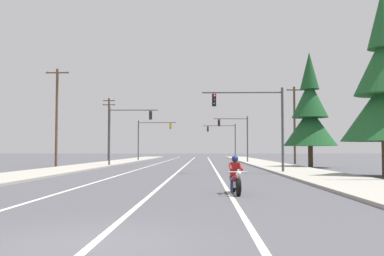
{
  "coord_description": "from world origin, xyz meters",
  "views": [
    {
      "loc": [
        2.11,
        -7.95,
        1.68
      ],
      "look_at": [
        1.34,
        21.69,
        3.16
      ],
      "focal_mm": 41.11,
      "sensor_mm": 36.0,
      "label": 1
    }
  ],
  "objects_px": {
    "traffic_signal_near_left": "(124,127)",
    "traffic_signal_mid_right": "(238,132)",
    "traffic_signal_far_right": "(226,136)",
    "utility_pole_right_far": "(295,124)",
    "utility_pole_left_far": "(109,127)",
    "conifer_tree_right_verge_near": "(384,89)",
    "utility_pole_left_near": "(57,115)",
    "motorcycle_with_rider": "(236,178)",
    "traffic_signal_near_right": "(258,116)",
    "conifer_tree_right_verge_far": "(310,114)",
    "traffic_signal_mid_left": "(150,134)"
  },
  "relations": [
    {
      "from": "motorcycle_with_rider",
      "to": "traffic_signal_near_left",
      "type": "height_order",
      "value": "traffic_signal_near_left"
    },
    {
      "from": "traffic_signal_mid_left",
      "to": "utility_pole_left_near",
      "type": "distance_m",
      "value": 23.49
    },
    {
      "from": "utility_pole_left_near",
      "to": "conifer_tree_right_verge_far",
      "type": "distance_m",
      "value": 25.26
    },
    {
      "from": "traffic_signal_near_left",
      "to": "traffic_signal_mid_left",
      "type": "height_order",
      "value": "same"
    },
    {
      "from": "traffic_signal_mid_right",
      "to": "conifer_tree_right_verge_far",
      "type": "distance_m",
      "value": 17.31
    },
    {
      "from": "traffic_signal_near_left",
      "to": "traffic_signal_mid_right",
      "type": "bearing_deg",
      "value": 45.38
    },
    {
      "from": "traffic_signal_far_right",
      "to": "utility_pole_left_far",
      "type": "distance_m",
      "value": 20.04
    },
    {
      "from": "traffic_signal_mid_left",
      "to": "utility_pole_left_far",
      "type": "bearing_deg",
      "value": 167.09
    },
    {
      "from": "traffic_signal_near_left",
      "to": "conifer_tree_right_verge_near",
      "type": "distance_m",
      "value": 26.6
    },
    {
      "from": "motorcycle_with_rider",
      "to": "utility_pole_right_far",
      "type": "relative_size",
      "value": 0.23
    },
    {
      "from": "traffic_signal_near_left",
      "to": "traffic_signal_near_right",
      "type": "bearing_deg",
      "value": -48.17
    },
    {
      "from": "utility_pole_left_near",
      "to": "utility_pole_right_far",
      "type": "xyz_separation_m",
      "value": [
        25.98,
        9.08,
        -0.36
      ]
    },
    {
      "from": "traffic_signal_near_left",
      "to": "traffic_signal_far_right",
      "type": "xyz_separation_m",
      "value": [
        12.17,
        29.93,
        0.03
      ]
    },
    {
      "from": "traffic_signal_mid_right",
      "to": "traffic_signal_far_right",
      "type": "bearing_deg",
      "value": 92.58
    },
    {
      "from": "utility_pole_left_far",
      "to": "motorcycle_with_rider",
      "type": "bearing_deg",
      "value": -72.6
    },
    {
      "from": "utility_pole_left_far",
      "to": "conifer_tree_right_verge_far",
      "type": "height_order",
      "value": "conifer_tree_right_verge_far"
    },
    {
      "from": "conifer_tree_right_verge_near",
      "to": "utility_pole_left_far",
      "type": "bearing_deg",
      "value": 122.94
    },
    {
      "from": "utility_pole_left_far",
      "to": "conifer_tree_right_verge_far",
      "type": "relative_size",
      "value": 0.88
    },
    {
      "from": "conifer_tree_right_verge_far",
      "to": "traffic_signal_near_left",
      "type": "bearing_deg",
      "value": 170.11
    },
    {
      "from": "motorcycle_with_rider",
      "to": "utility_pole_left_near",
      "type": "height_order",
      "value": "utility_pole_left_near"
    },
    {
      "from": "utility_pole_left_near",
      "to": "utility_pole_right_far",
      "type": "height_order",
      "value": "utility_pole_left_near"
    },
    {
      "from": "traffic_signal_near_right",
      "to": "utility_pole_left_near",
      "type": "xyz_separation_m",
      "value": [
        -18.94,
        12.45,
        1.06
      ]
    },
    {
      "from": "utility_pole_left_near",
      "to": "conifer_tree_right_verge_near",
      "type": "relative_size",
      "value": 0.83
    },
    {
      "from": "traffic_signal_near_left",
      "to": "utility_pole_left_near",
      "type": "xyz_separation_m",
      "value": [
        -6.62,
        -1.31,
        1.11
      ]
    },
    {
      "from": "motorcycle_with_rider",
      "to": "traffic_signal_near_right",
      "type": "bearing_deg",
      "value": 79.47
    },
    {
      "from": "traffic_signal_near_left",
      "to": "utility_pole_left_near",
      "type": "height_order",
      "value": "utility_pole_left_near"
    },
    {
      "from": "traffic_signal_near_left",
      "to": "utility_pole_left_near",
      "type": "relative_size",
      "value": 0.62
    },
    {
      "from": "traffic_signal_mid_right",
      "to": "traffic_signal_far_right",
      "type": "relative_size",
      "value": 1.0
    },
    {
      "from": "traffic_signal_near_right",
      "to": "conifer_tree_right_verge_near",
      "type": "relative_size",
      "value": 0.52
    },
    {
      "from": "utility_pole_right_far",
      "to": "traffic_signal_far_right",
      "type": "bearing_deg",
      "value": 107.98
    },
    {
      "from": "motorcycle_with_rider",
      "to": "utility_pole_left_far",
      "type": "xyz_separation_m",
      "value": [
        -16.06,
        51.25,
        4.65
      ]
    },
    {
      "from": "utility_pole_left_far",
      "to": "conifer_tree_right_verge_near",
      "type": "distance_m",
      "value": 48.22
    },
    {
      "from": "traffic_signal_near_left",
      "to": "utility_pole_left_near",
      "type": "distance_m",
      "value": 6.84
    },
    {
      "from": "traffic_signal_far_right",
      "to": "utility_pole_right_far",
      "type": "relative_size",
      "value": 0.66
    },
    {
      "from": "motorcycle_with_rider",
      "to": "conifer_tree_right_verge_near",
      "type": "relative_size",
      "value": 0.18
    },
    {
      "from": "utility_pole_left_far",
      "to": "conifer_tree_right_verge_near",
      "type": "relative_size",
      "value": 0.82
    },
    {
      "from": "traffic_signal_far_right",
      "to": "traffic_signal_near_right",
      "type": "bearing_deg",
      "value": -89.8
    },
    {
      "from": "traffic_signal_mid_left",
      "to": "conifer_tree_right_verge_near",
      "type": "height_order",
      "value": "conifer_tree_right_verge_near"
    },
    {
      "from": "traffic_signal_far_right",
      "to": "conifer_tree_right_verge_far",
      "type": "height_order",
      "value": "conifer_tree_right_verge_far"
    },
    {
      "from": "utility_pole_left_far",
      "to": "conifer_tree_right_verge_far",
      "type": "distance_m",
      "value": 36.05
    },
    {
      "from": "motorcycle_with_rider",
      "to": "traffic_signal_near_right",
      "type": "relative_size",
      "value": 0.35
    },
    {
      "from": "traffic_signal_mid_right",
      "to": "traffic_signal_mid_left",
      "type": "distance_m",
      "value": 15.14
    },
    {
      "from": "utility_pole_left_far",
      "to": "conifer_tree_right_verge_near",
      "type": "bearing_deg",
      "value": -57.06
    },
    {
      "from": "traffic_signal_mid_right",
      "to": "traffic_signal_near_right",
      "type": "bearing_deg",
      "value": -91.29
    },
    {
      "from": "traffic_signal_near_right",
      "to": "traffic_signal_far_right",
      "type": "relative_size",
      "value": 1.0
    },
    {
      "from": "traffic_signal_near_right",
      "to": "utility_pole_right_far",
      "type": "bearing_deg",
      "value": 71.89
    },
    {
      "from": "traffic_signal_near_left",
      "to": "conifer_tree_right_verge_near",
      "type": "relative_size",
      "value": 0.52
    },
    {
      "from": "traffic_signal_near_left",
      "to": "traffic_signal_far_right",
      "type": "height_order",
      "value": "same"
    },
    {
      "from": "traffic_signal_mid_left",
      "to": "utility_pole_left_far",
      "type": "height_order",
      "value": "utility_pole_left_far"
    },
    {
      "from": "conifer_tree_right_verge_near",
      "to": "utility_pole_right_far",
      "type": "bearing_deg",
      "value": 90.82
    }
  ]
}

